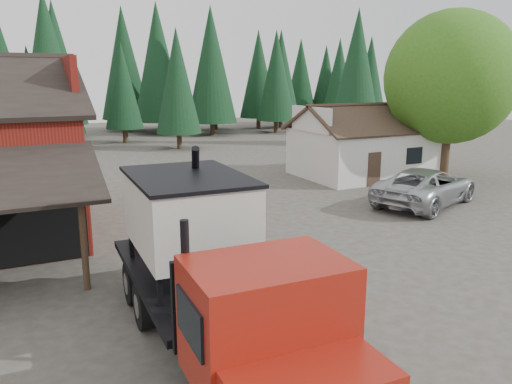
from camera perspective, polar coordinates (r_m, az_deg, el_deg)
name	(u,v)px	position (r m, az deg, el deg)	size (l,w,h in m)	color
ground	(284,282)	(15.82, 3.24, -10.21)	(120.00, 120.00, 0.00)	#413D33
farmhouse	(363,150)	(32.94, 12.15, 4.75)	(8.60, 6.42, 4.65)	silver
deciduous_tree	(451,83)	(33.10, 21.41, 11.57)	(8.00, 8.00, 10.20)	#382619
conifer_backdrop	(90,138)	(55.49, -18.42, 5.89)	(76.00, 16.00, 16.00)	black
near_pine_b	(177,81)	(44.65, -8.98, 12.41)	(3.96, 3.96, 10.40)	#382619
near_pine_c	(357,70)	(48.42, 11.44, 13.54)	(4.84, 4.84, 12.40)	#382619
near_pine_d	(48,63)	(46.80, -22.68, 13.46)	(5.28, 5.28, 13.40)	#382619
feed_truck	(212,268)	(11.15, -5.03, -8.67)	(3.04, 10.14, 4.54)	black
silver_car	(426,186)	(26.19, 18.85, 0.60)	(3.07, 6.65, 1.85)	#B6B9BE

